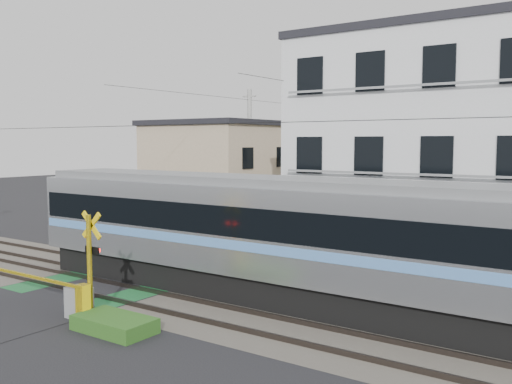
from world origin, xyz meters
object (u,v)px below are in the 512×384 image
Objects in this scene: crossing_signal_near at (79,295)px; apartment_block at (438,150)px; crossing_signal_far at (141,240)px; commuter_train at (268,235)px; pedestrian at (409,191)px.

crossing_signal_near is 0.46× the size of apartment_block.
apartment_block is (11.09, 5.84, 3.94)m from crossing_signal_far.
apartment_block is at bearing 71.58° from commuter_train.
apartment_block reaches higher than crossing_signal_far.
crossing_signal_near is 14.95m from apartment_block.
crossing_signal_near is at bearing 92.16° from pedestrian.
commuter_train is 3.96× the size of crossing_signal_far.
crossing_signal_far is at bearing 163.58° from commuter_train.
commuter_train is 5.94m from crossing_signal_near.
apartment_block is (5.91, 13.15, 3.94)m from crossing_signal_near.
commuter_train reaches higher than crossing_signal_far.
pedestrian is at bearing 95.64° from crossing_signal_near.
crossing_signal_far reaches higher than pedestrian.
crossing_signal_far is 13.14m from apartment_block.
commuter_train reaches higher than pedestrian.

